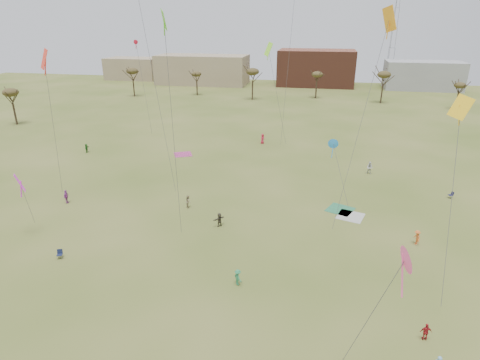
% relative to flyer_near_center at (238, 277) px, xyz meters
% --- Properties ---
extents(ground, '(260.00, 260.00, 0.00)m').
position_rel_flyer_near_center_xyz_m(ground, '(-2.01, -1.30, -0.75)').
color(ground, '#43571B').
rests_on(ground, ground).
extents(flyer_near_center, '(1.08, 1.07, 1.49)m').
position_rel_flyer_near_center_xyz_m(flyer_near_center, '(0.00, 0.00, 0.00)').
color(flyer_near_center, '#2B8350').
rests_on(flyer_near_center, ground).
extents(spectator_fore_a, '(0.85, 0.42, 1.40)m').
position_rel_flyer_near_center_xyz_m(spectator_fore_a, '(14.59, -3.62, -0.05)').
color(spectator_fore_a, '#A51C21').
rests_on(spectator_fore_a, ground).
extents(spectator_fore_b, '(0.74, 0.88, 1.59)m').
position_rel_flyer_near_center_xyz_m(spectator_fore_b, '(-9.18, 14.00, 0.05)').
color(spectator_fore_b, '#9A8B62').
rests_on(spectator_fore_b, ground).
extents(spectator_fore_c, '(1.29, 1.45, 1.59)m').
position_rel_flyer_near_center_xyz_m(spectator_fore_c, '(-4.24, 10.06, 0.05)').
color(spectator_fore_c, '#4C4536').
rests_on(spectator_fore_c, ground).
extents(flyer_mid_b, '(0.84, 1.14, 1.58)m').
position_rel_flyer_near_center_xyz_m(flyer_mid_b, '(16.60, 10.35, 0.05)').
color(flyer_mid_b, orange).
rests_on(flyer_mid_b, ground).
extents(spectator_mid_d, '(0.52, 1.05, 1.73)m').
position_rel_flyer_near_center_xyz_m(spectator_mid_d, '(-24.66, 12.10, 0.12)').
color(spectator_mid_d, '#A244A3').
rests_on(spectator_mid_d, ground).
extents(spectator_mid_e, '(1.10, 0.98, 1.87)m').
position_rel_flyer_near_center_xyz_m(spectator_mid_e, '(13.76, 30.58, 0.19)').
color(spectator_mid_e, silver).
rests_on(spectator_mid_e, ground).
extents(flyer_far_a, '(0.66, 1.47, 1.53)m').
position_rel_flyer_near_center_xyz_m(flyer_far_a, '(-33.66, 31.53, 0.02)').
color(flyer_far_a, '#296A23').
rests_on(flyer_far_a, ground).
extents(flyer_far_b, '(0.93, 1.07, 1.85)m').
position_rel_flyer_near_center_xyz_m(flyer_far_b, '(-4.40, 43.07, 0.18)').
color(flyer_far_b, red).
rests_on(flyer_far_b, ground).
extents(blanket_cream, '(3.61, 3.61, 0.03)m').
position_rel_flyer_near_center_xyz_m(blanket_cream, '(10.31, 15.49, -0.74)').
color(blanket_cream, beige).
rests_on(blanket_cream, ground).
extents(blanket_plum, '(3.92, 3.92, 0.03)m').
position_rel_flyer_near_center_xyz_m(blanket_plum, '(-16.83, 33.78, -0.74)').
color(blanket_plum, '#AF3675').
rests_on(blanket_plum, ground).
extents(blanket_olive, '(3.85, 3.85, 0.03)m').
position_rel_flyer_near_center_xyz_m(blanket_olive, '(9.17, 17.07, -0.74)').
color(blanket_olive, '#2D7E52').
rests_on(blanket_olive, ground).
extents(camp_chair_left, '(0.67, 0.69, 0.87)m').
position_rel_flyer_near_center_xyz_m(camp_chair_left, '(-17.77, 0.58, -0.49)').
color(camp_chair_left, '#151D3C').
rests_on(camp_chair_left, ground).
extents(camp_chair_right, '(0.67, 0.64, 0.87)m').
position_rel_flyer_near_center_xyz_m(camp_chair_right, '(23.28, 23.47, -0.49)').
color(camp_chair_right, '#141437').
rests_on(camp_chair_right, ground).
extents(kites_aloft, '(63.13, 51.93, 27.90)m').
position_rel_flyer_near_center_xyz_m(kites_aloft, '(-4.32, 21.69, 21.53)').
color(kites_aloft, red).
rests_on(kites_aloft, ground).
extents(tree_line, '(117.44, 49.32, 8.91)m').
position_rel_flyer_near_center_xyz_m(tree_line, '(-4.86, 77.82, 6.34)').
color(tree_line, '#3A2B1E').
rests_on(tree_line, ground).
extents(building_tan, '(32.00, 14.00, 10.00)m').
position_rel_flyer_near_center_xyz_m(building_tan, '(-37.01, 113.70, 4.25)').
color(building_tan, '#937F60').
rests_on(building_tan, ground).
extents(building_brick, '(26.00, 16.00, 12.00)m').
position_rel_flyer_near_center_xyz_m(building_brick, '(2.99, 118.70, 5.25)').
color(building_brick, brown).
rests_on(building_brick, ground).
extents(building_grey, '(24.00, 12.00, 9.00)m').
position_rel_flyer_near_center_xyz_m(building_grey, '(37.99, 116.70, 3.75)').
color(building_grey, gray).
rests_on(building_grey, ground).
extents(building_tan_west, '(20.00, 12.00, 8.00)m').
position_rel_flyer_near_center_xyz_m(building_tan_west, '(-67.01, 120.70, 3.25)').
color(building_tan_west, '#937F60').
rests_on(building_tan_west, ground).
extents(radio_tower, '(1.51, 1.72, 41.00)m').
position_rel_flyer_near_center_xyz_m(radio_tower, '(27.99, 123.70, 18.46)').
color(radio_tower, '#9EA3A8').
rests_on(radio_tower, ground).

